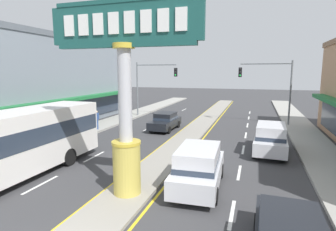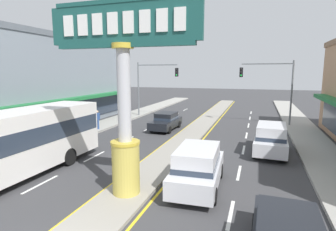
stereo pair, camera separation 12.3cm
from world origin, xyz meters
name	(u,v)px [view 2 (the right image)]	position (x,y,z in m)	size (l,w,h in m)	color
median_strip	(195,131)	(0.00, 18.00, 0.07)	(2.04, 52.00, 0.14)	gray
sidewalk_left	(92,129)	(-8.96, 16.00, 0.09)	(2.69, 60.00, 0.18)	#9E9B93
sidewalk_right	(314,145)	(8.96, 16.00, 0.09)	(2.69, 60.00, 0.18)	#9E9B93
lane_markings	(191,135)	(0.00, 16.65, 0.00)	(8.78, 52.00, 0.01)	silver
district_sign	(124,97)	(0.00, 5.00, 4.18)	(6.27, 1.19, 7.72)	gold
storefront_left	(25,82)	(-15.05, 14.83, 4.24)	(8.41, 26.14, 8.48)	gray
traffic_light_left_side	(153,80)	(-6.25, 23.97, 4.25)	(4.86, 0.46, 6.20)	slate
traffic_light_right_side	(272,81)	(6.25, 23.02, 4.25)	(4.86, 0.46, 6.20)	slate
sedan_far_right_lane	(166,121)	(-2.67, 18.05, 0.79)	(1.93, 4.35, 1.53)	black
bus_near_left_lane	(4,144)	(-5.97, 4.53, 1.87)	(2.73, 11.24, 3.26)	silver
suv_mid_left_lane	(271,139)	(5.96, 13.25, 0.98)	(2.15, 4.69, 1.90)	silver
suv_far_left_oncoming	(198,167)	(2.67, 6.68, 0.98)	(2.13, 4.68, 1.90)	silver
pedestrian_near_kerb	(97,119)	(-8.13, 15.58, 1.11)	(0.29, 0.43, 1.64)	#2D4C8C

